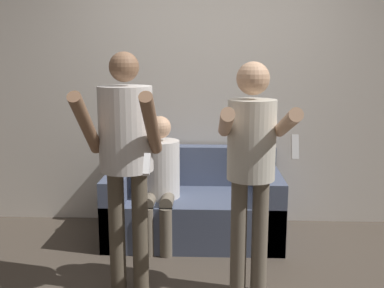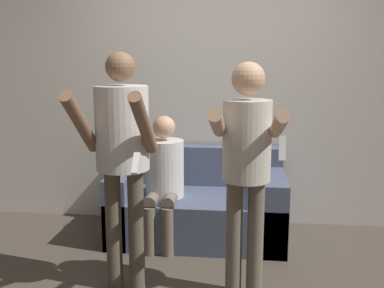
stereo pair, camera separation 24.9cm
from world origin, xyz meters
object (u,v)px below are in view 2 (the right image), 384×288
object	(u,v)px
person_seated	(164,175)
person_standing_right	(247,156)
couch	(198,207)
person_standing_left	(122,145)

from	to	relation	value
person_seated	person_standing_right	bearing A→B (deg)	-51.05
person_seated	couch	bearing A→B (deg)	30.62
couch	person_seated	distance (m)	0.48
person_standing_left	person_standing_right	bearing A→B (deg)	-0.43
person_seated	person_standing_left	bearing A→B (deg)	-98.12
couch	person_standing_right	xyz separation A→B (m)	(0.41, -1.04, 0.72)
couch	person_standing_left	world-z (taller)	person_standing_left
person_standing_left	person_standing_right	xyz separation A→B (m)	(0.82, -0.01, -0.05)
couch	person_standing_right	distance (m)	1.33
person_standing_left	person_seated	xyz separation A→B (m)	(0.12, 0.86, -0.43)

